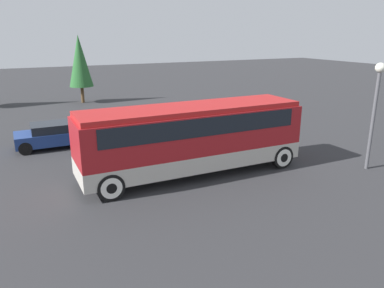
{
  "coord_description": "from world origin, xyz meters",
  "views": [
    {
      "loc": [
        -6.95,
        -14.28,
        6.16
      ],
      "look_at": [
        0.0,
        0.0,
        1.4
      ],
      "focal_mm": 35.0,
      "sensor_mm": 36.0,
      "label": 1
    }
  ],
  "objects_px": {
    "parked_car_near": "(181,115)",
    "parked_car_mid": "(56,135)",
    "tour_bus": "(194,133)",
    "lamp_post": "(376,99)"
  },
  "relations": [
    {
      "from": "tour_bus",
      "to": "parked_car_near",
      "type": "distance_m",
      "value": 9.52
    },
    {
      "from": "parked_car_near",
      "to": "parked_car_mid",
      "type": "distance_m",
      "value": 8.62
    },
    {
      "from": "tour_bus",
      "to": "parked_car_mid",
      "type": "bearing_deg",
      "value": 125.67
    },
    {
      "from": "parked_car_mid",
      "to": "tour_bus",
      "type": "bearing_deg",
      "value": -54.33
    },
    {
      "from": "tour_bus",
      "to": "parked_car_near",
      "type": "height_order",
      "value": "tour_bus"
    },
    {
      "from": "parked_car_near",
      "to": "parked_car_mid",
      "type": "bearing_deg",
      "value": -168.3
    },
    {
      "from": "tour_bus",
      "to": "parked_car_near",
      "type": "bearing_deg",
      "value": 69.13
    },
    {
      "from": "parked_car_near",
      "to": "lamp_post",
      "type": "relative_size",
      "value": 0.92
    },
    {
      "from": "parked_car_mid",
      "to": "lamp_post",
      "type": "bearing_deg",
      "value": -38.53
    },
    {
      "from": "parked_car_near",
      "to": "parked_car_mid",
      "type": "xyz_separation_m",
      "value": [
        -8.44,
        -1.75,
        0.04
      ]
    }
  ]
}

